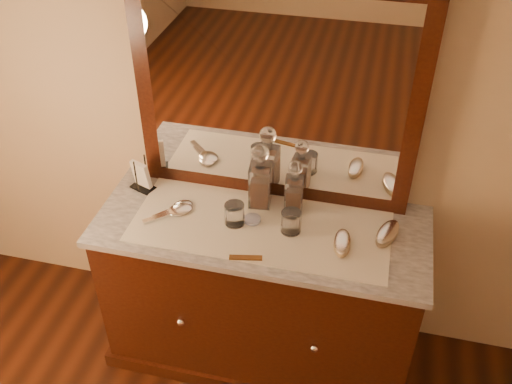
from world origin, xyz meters
TOP-DOWN VIEW (x-y plane):
  - dresser_cabinet at (0.00, 1.96)m, footprint 1.40×0.55m
  - dresser_plinth at (0.00, 1.96)m, footprint 1.46×0.59m
  - knob_left at (-0.30, 1.67)m, footprint 0.04×0.04m
  - knob_right at (0.30, 1.67)m, footprint 0.04×0.04m
  - marble_top at (0.00, 1.96)m, footprint 1.44×0.59m
  - mirror_frame at (0.00, 2.20)m, footprint 1.20×0.08m
  - mirror_glass at (0.00, 2.17)m, footprint 1.06×0.01m
  - lace_runner at (0.00, 1.94)m, footprint 1.10×0.45m
  - pin_dish at (-0.04, 1.96)m, footprint 0.09×0.09m
  - comb at (-0.01, 1.73)m, footprint 0.14×0.05m
  - napkin_rack at (-0.59, 2.07)m, footprint 0.13×0.10m
  - decanter_left at (-0.04, 2.09)m, footprint 0.10×0.10m
  - decanter_right at (0.12, 2.08)m, footprint 0.09×0.09m
  - brush_near at (0.35, 1.89)m, footprint 0.08×0.16m
  - brush_far at (0.53, 1.99)m, footprint 0.13×0.19m
  - hand_mirror_outer at (-0.38, 1.97)m, footprint 0.16×0.17m
  - hand_mirror_inner at (-0.38, 1.94)m, footprint 0.21×0.20m
  - tumblers at (0.01, 1.93)m, footprint 0.33×0.09m

SIDE VIEW (x-z plane):
  - dresser_plinth at x=0.00m, z-range 0.00..0.08m
  - dresser_cabinet at x=0.00m, z-range 0.00..0.82m
  - knob_left at x=-0.30m, z-range 0.43..0.47m
  - knob_right at x=0.30m, z-range 0.43..0.47m
  - marble_top at x=0.00m, z-range 0.82..0.85m
  - lace_runner at x=0.00m, z-range 0.85..0.85m
  - comb at x=-0.01m, z-range 0.85..0.86m
  - pin_dish at x=-0.04m, z-range 0.85..0.87m
  - hand_mirror_outer at x=-0.38m, z-range 0.85..0.87m
  - hand_mirror_inner at x=-0.38m, z-range 0.85..0.87m
  - brush_near at x=0.35m, z-range 0.85..0.90m
  - brush_far at x=0.53m, z-range 0.85..0.90m
  - tumblers at x=0.01m, z-range 0.85..0.95m
  - napkin_rack at x=-0.59m, z-range 0.83..1.00m
  - decanter_right at x=0.12m, z-range 0.82..1.08m
  - decanter_left at x=-0.04m, z-range 0.82..1.13m
  - mirror_frame at x=0.00m, z-range 0.85..1.85m
  - mirror_glass at x=0.00m, z-range 0.92..1.78m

